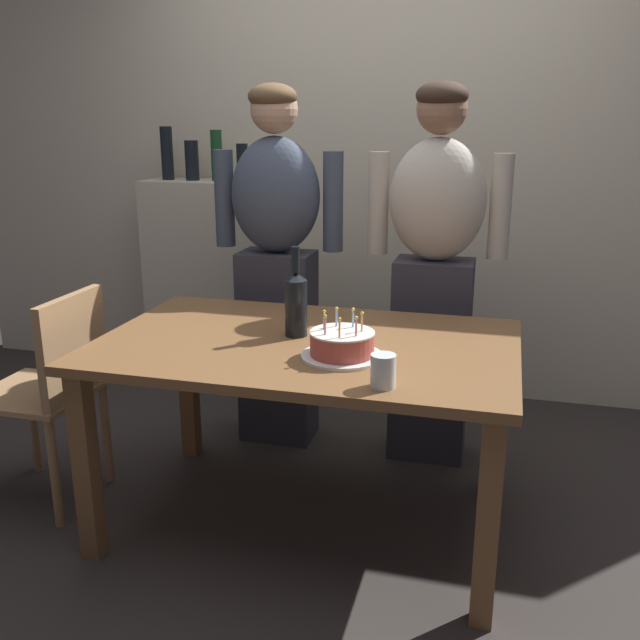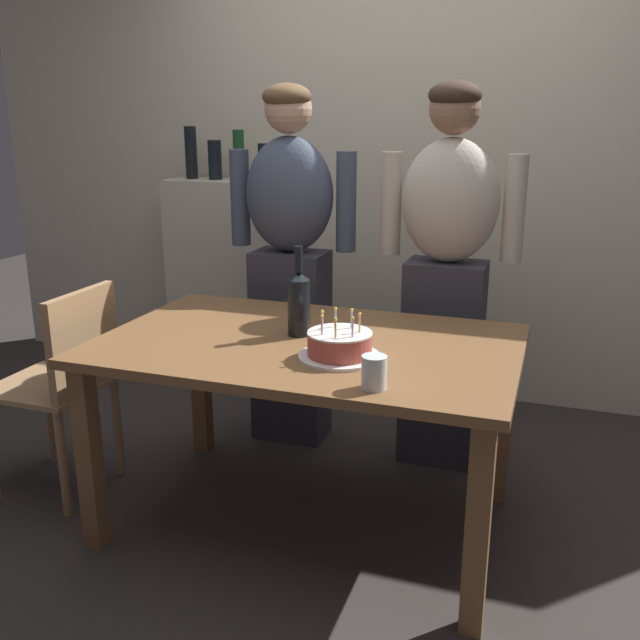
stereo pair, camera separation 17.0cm
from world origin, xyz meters
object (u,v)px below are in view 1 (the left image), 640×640
Objects in this scene: dining_chair at (55,382)px; person_man_bearded at (277,262)px; wine_bottle at (296,302)px; birthday_cake at (342,345)px; person_woman_cardigan at (434,271)px; water_glass_near at (383,371)px.

person_man_bearded is at bearing 140.62° from dining_chair.
wine_bottle reaches higher than dining_chair.
birthday_cake is 0.31m from wine_bottle.
person_woman_cardigan reaches higher than dining_chair.
wine_bottle is at bearing 99.09° from dining_chair.
water_glass_near is 1.40m from dining_chair.
dining_chair is (-1.38, -0.80, -0.36)m from person_woman_cardigan.
person_woman_cardigan is at bearing -180.00° from person_man_bearded.
birthday_cake is 2.71× the size of water_glass_near.
water_glass_near is at bearing 122.75° from person_man_bearded.
person_woman_cardigan is 1.90× the size of dining_chair.
person_man_bearded reaches higher than wine_bottle.
birthday_cake is 0.88m from person_woman_cardigan.
person_man_bearded is at bearing 0.00° from person_woman_cardigan.
water_glass_near is 1.28m from person_man_bearded.
birthday_cake is 1.00m from person_man_bearded.
dining_chair is at bearing -170.91° from wine_bottle.
dining_chair is at bearing 168.57° from water_glass_near.
birthday_cake reaches higher than water_glass_near.
water_glass_near is 0.59m from wine_bottle.
wine_bottle is at bearing 137.94° from birthday_cake.
dining_chair is (-1.17, 0.05, -0.27)m from birthday_cake.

